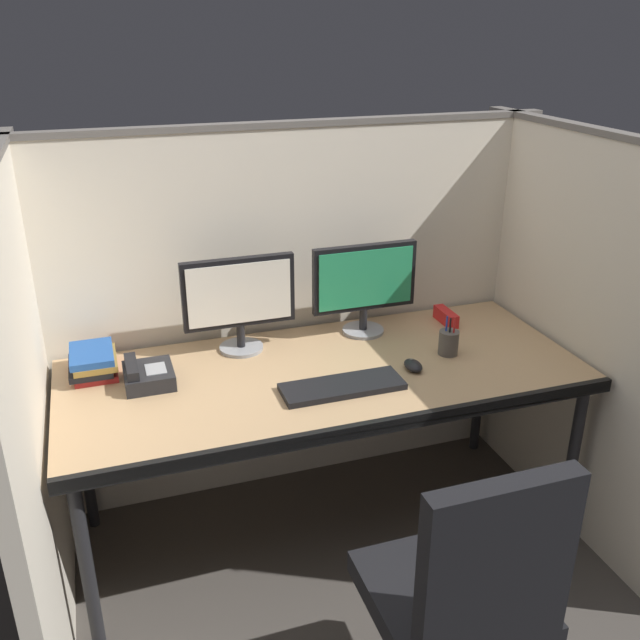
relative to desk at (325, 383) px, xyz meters
The scene contains 14 objects.
ground_plane 0.75m from the desk, 90.00° to the right, with size 8.00×8.00×0.00m, color #423D38.
cubicle_partition_rear 0.47m from the desk, 90.00° to the left, with size 2.21×0.06×1.57m.
cubicle_partition_left 1.00m from the desk, behind, with size 0.06×1.41×1.57m.
cubicle_partition_right 1.00m from the desk, ahead, with size 0.06×1.41×1.57m.
desk is the anchor object (origin of this frame).
office_chair 0.98m from the desk, 85.76° to the right, with size 0.52×0.52×0.97m.
monitor_left 0.46m from the desk, 131.96° to the left, with size 0.43×0.17×0.37m.
monitor_right 0.47m from the desk, 47.17° to the left, with size 0.43×0.17×0.37m.
keyboard_main 0.16m from the desk, 84.84° to the right, with size 0.43×0.15×0.02m, color black.
computer_mouse 0.33m from the desk, 15.76° to the right, with size 0.06×0.10×0.04m.
red_stapler 0.68m from the desk, 22.44° to the left, with size 0.04×0.15×0.06m, color red.
desk_phone 0.64m from the desk, 169.63° to the left, with size 0.17×0.19×0.09m.
book_stack 0.84m from the desk, 162.88° to the left, with size 0.17×0.22×0.10m.
pen_cup 0.50m from the desk, ahead, with size 0.08×0.08×0.16m.
Camera 1 is at (-0.73, -1.84, 1.92)m, focal length 38.93 mm.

